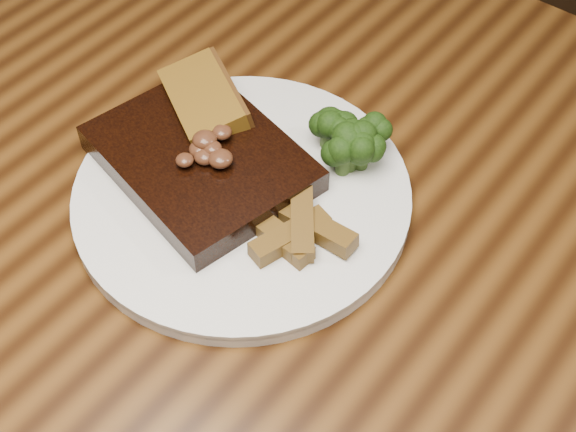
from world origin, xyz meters
name	(u,v)px	position (x,y,z in m)	size (l,w,h in m)	color
dining_table	(295,296)	(0.00, 0.00, 0.66)	(1.60, 0.90, 0.75)	#4F2D0F
chair_far	(536,73)	(-0.03, 0.67, 0.47)	(0.54, 0.54, 0.86)	black
plate	(242,197)	(-0.07, 0.00, 0.76)	(0.31, 0.31, 0.01)	white
steak	(201,160)	(-0.11, 0.00, 0.78)	(0.19, 0.15, 0.03)	black
steak_bone	(151,206)	(-0.11, -0.06, 0.77)	(0.15, 0.01, 0.02)	beige
mushroom_pile	(201,140)	(-0.11, 0.00, 0.80)	(0.06, 0.06, 0.03)	#4F2B19
garlic_bread	(205,115)	(-0.15, 0.05, 0.77)	(0.10, 0.06, 0.02)	brown
potato_wedges	(297,216)	(0.00, 0.00, 0.77)	(0.10, 0.10, 0.02)	brown
broccoli_cluster	(359,150)	(0.00, 0.10, 0.78)	(0.08, 0.08, 0.04)	#1F3C0D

